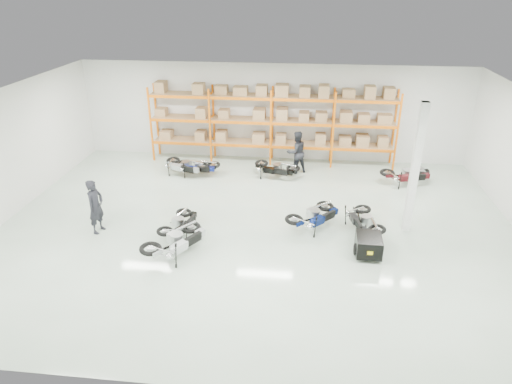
# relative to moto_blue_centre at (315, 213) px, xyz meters

# --- Properties ---
(room) EXTENTS (18.00, 18.00, 18.00)m
(room) POSITION_rel_moto_blue_centre_xyz_m (-2.03, -0.29, 1.68)
(room) COLOR #B9CEBB
(room) RESTS_ON ground
(pallet_rack) EXTENTS (11.28, 0.98, 3.62)m
(pallet_rack) POSITION_rel_moto_blue_centre_xyz_m (-2.03, 6.16, 1.68)
(pallet_rack) COLOR orange
(pallet_rack) RESTS_ON ground
(structural_column) EXTENTS (0.25, 0.25, 4.50)m
(structural_column) POSITION_rel_moto_blue_centre_xyz_m (3.17, 0.21, 1.68)
(structural_column) COLOR white
(structural_column) RESTS_ON ground
(moto_blue_centre) EXTENTS (1.97, 2.01, 1.22)m
(moto_blue_centre) POSITION_rel_moto_blue_centre_xyz_m (0.00, 0.00, 0.00)
(moto_blue_centre) COLOR #07154E
(moto_blue_centre) RESTS_ON ground
(moto_silver_left) EXTENTS (1.91, 2.25, 1.31)m
(moto_silver_left) POSITION_rel_moto_blue_centre_xyz_m (-4.31, -2.22, 0.04)
(moto_silver_left) COLOR #ADB0B4
(moto_silver_left) RESTS_ON ground
(moto_black_far_left) EXTENTS (1.14, 1.79, 1.07)m
(moto_black_far_left) POSITION_rel_moto_blue_centre_xyz_m (-4.54, -0.95, -0.07)
(moto_black_far_left) COLOR black
(moto_black_far_left) RESTS_ON ground
(moto_touring_right) EXTENTS (1.24, 1.90, 1.13)m
(moto_touring_right) POSITION_rel_moto_blue_centre_xyz_m (1.66, -0.06, -0.04)
(moto_touring_right) COLOR black
(moto_touring_right) RESTS_ON ground
(trailer) EXTENTS (0.87, 1.65, 0.69)m
(trailer) POSITION_rel_moto_blue_centre_xyz_m (1.66, -1.66, -0.17)
(trailer) COLOR black
(trailer) RESTS_ON ground
(moto_back_a) EXTENTS (1.70, 0.85, 1.10)m
(moto_back_a) POSITION_rel_moto_blue_centre_xyz_m (-5.14, 4.15, -0.06)
(moto_back_a) COLOR navy
(moto_back_a) RESTS_ON ground
(moto_back_b) EXTENTS (2.02, 1.48, 1.18)m
(moto_back_b) POSITION_rel_moto_blue_centre_xyz_m (-5.72, 4.14, -0.02)
(moto_back_b) COLOR #A1A5AB
(moto_back_b) RESTS_ON ground
(moto_back_c) EXTENTS (1.96, 1.35, 1.16)m
(moto_back_c) POSITION_rel_moto_blue_centre_xyz_m (-1.69, 4.30, -0.03)
(moto_back_c) COLOR black
(moto_back_c) RESTS_ON ground
(moto_back_d) EXTENTS (2.03, 1.34, 1.20)m
(moto_back_d) POSITION_rel_moto_blue_centre_xyz_m (3.88, 4.16, -0.01)
(moto_back_d) COLOR #460E13
(moto_back_d) RESTS_ON ground
(person_left) EXTENTS (0.59, 0.78, 1.91)m
(person_left) POSITION_rel_moto_blue_centre_xyz_m (-7.38, -1.12, 0.38)
(person_left) COLOR black
(person_left) RESTS_ON ground
(person_back) EXTENTS (1.16, 1.08, 1.92)m
(person_back) POSITION_rel_moto_blue_centre_xyz_m (-0.81, 4.96, 0.38)
(person_back) COLOR black
(person_back) RESTS_ON ground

